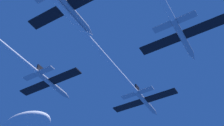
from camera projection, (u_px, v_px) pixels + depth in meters
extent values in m
cylinder|color=#B2BAC6|center=(145.00, 102.00, 74.43)|extent=(1.24, 11.29, 1.24)
cone|color=#B2BAC6|center=(155.00, 113.00, 78.83)|extent=(1.22, 2.48, 1.22)
ellipsoid|color=black|center=(149.00, 104.00, 76.37)|extent=(0.87, 2.26, 0.62)
cube|color=black|center=(128.00, 106.00, 75.92)|extent=(8.58, 2.48, 0.27)
cube|color=black|center=(161.00, 95.00, 72.21)|extent=(8.58, 2.48, 0.27)
cube|color=black|center=(137.00, 89.00, 72.57)|extent=(0.33, 2.03, 1.81)
cube|color=#B2BAC6|center=(129.00, 96.00, 72.37)|extent=(3.86, 1.49, 0.27)
cube|color=#B2BAC6|center=(146.00, 90.00, 70.44)|extent=(3.86, 1.49, 0.27)
cylinder|color=white|center=(101.00, 52.00, 59.97)|extent=(1.12, 33.98, 1.12)
cylinder|color=#B2BAC6|center=(51.00, 84.00, 69.98)|extent=(1.24, 11.29, 1.24)
cone|color=#B2BAC6|center=(67.00, 97.00, 74.37)|extent=(1.22, 2.48, 1.22)
ellipsoid|color=black|center=(57.00, 87.00, 71.92)|extent=(0.87, 2.26, 0.62)
cube|color=black|center=(35.00, 88.00, 71.47)|extent=(8.58, 2.48, 0.27)
cube|color=black|center=(65.00, 76.00, 67.76)|extent=(8.58, 2.48, 0.27)
cube|color=black|center=(40.00, 69.00, 68.11)|extent=(0.33, 2.03, 1.81)
cube|color=#B2BAC6|center=(31.00, 77.00, 67.91)|extent=(3.86, 1.49, 0.27)
cube|color=#B2BAC6|center=(46.00, 70.00, 65.98)|extent=(3.86, 1.49, 0.27)
cylinder|color=#B2BAC6|center=(183.00, 37.00, 56.99)|extent=(1.24, 11.29, 1.24)
cone|color=#B2BAC6|center=(193.00, 57.00, 61.39)|extent=(1.22, 2.48, 1.22)
ellipsoid|color=black|center=(186.00, 43.00, 58.93)|extent=(0.87, 2.26, 0.62)
cube|color=black|center=(160.00, 44.00, 58.49)|extent=(8.58, 2.48, 0.27)
cube|color=black|center=(205.00, 26.00, 54.78)|extent=(8.58, 2.48, 0.27)
cube|color=black|center=(174.00, 18.00, 55.13)|extent=(0.33, 2.03, 1.81)
cube|color=#B2BAC6|center=(162.00, 27.00, 54.93)|extent=(3.86, 1.49, 0.27)
cube|color=#B2BAC6|center=(187.00, 17.00, 53.00)|extent=(3.86, 1.49, 0.27)
cylinder|color=#B2BAC6|center=(70.00, 9.00, 52.58)|extent=(1.24, 11.29, 1.24)
cone|color=#B2BAC6|center=(90.00, 32.00, 56.98)|extent=(1.22, 2.48, 1.22)
ellipsoid|color=black|center=(78.00, 16.00, 54.52)|extent=(0.87, 2.26, 0.62)
cube|color=black|center=(48.00, 17.00, 54.08)|extent=(8.58, 2.48, 0.27)
ellipsoid|color=white|center=(27.00, 124.00, 137.21)|extent=(28.38, 15.61, 9.93)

